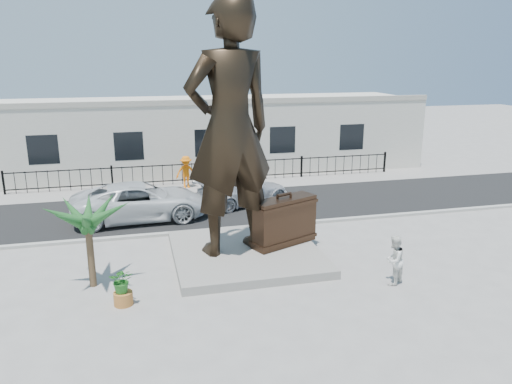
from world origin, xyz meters
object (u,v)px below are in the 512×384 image
tourist (394,260)px  car_white (140,201)px  statue (230,129)px  suitcase (284,221)px

tourist → car_white: 11.59m
statue → car_white: statue is taller
tourist → car_white: car_white is taller
suitcase → car_white: size_ratio=0.42×
car_white → tourist: bearing=-141.2°
statue → car_white: size_ratio=1.47×
statue → suitcase: bearing=168.2°
suitcase → tourist: 4.37m
tourist → suitcase: bearing=-89.1°
statue → tourist: bearing=128.9°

